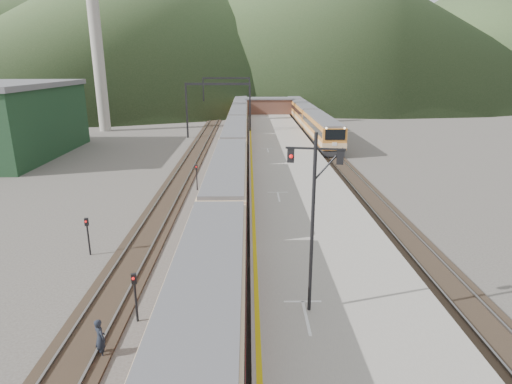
{
  "coord_description": "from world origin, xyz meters",
  "views": [
    {
      "loc": [
        1.53,
        -8.75,
        10.69
      ],
      "look_at": [
        2.06,
        20.01,
        2.0
      ],
      "focal_mm": 30.0,
      "sensor_mm": 36.0,
      "label": 1
    }
  ],
  "objects_px": {
    "main_train": "(235,140)",
    "second_train": "(303,114)",
    "signal_mast": "(313,207)",
    "worker": "(100,338)"
  },
  "relations": [
    {
      "from": "main_train",
      "to": "worker",
      "type": "height_order",
      "value": "main_train"
    },
    {
      "from": "main_train",
      "to": "second_train",
      "type": "height_order",
      "value": "second_train"
    },
    {
      "from": "second_train",
      "to": "worker",
      "type": "height_order",
      "value": "second_train"
    },
    {
      "from": "main_train",
      "to": "signal_mast",
      "type": "height_order",
      "value": "signal_mast"
    },
    {
      "from": "second_train",
      "to": "signal_mast",
      "type": "xyz_separation_m",
      "value": [
        -7.51,
        -62.39,
        3.47
      ]
    },
    {
      "from": "second_train",
      "to": "main_train",
      "type": "bearing_deg",
      "value": -112.89
    },
    {
      "from": "main_train",
      "to": "signal_mast",
      "type": "relative_size",
      "value": 13.1
    },
    {
      "from": "signal_mast",
      "to": "main_train",
      "type": "bearing_deg",
      "value": 96.47
    },
    {
      "from": "main_train",
      "to": "signal_mast",
      "type": "xyz_separation_m",
      "value": [
        3.99,
        -35.15,
        3.51
      ]
    },
    {
      "from": "signal_mast",
      "to": "worker",
      "type": "xyz_separation_m",
      "value": [
        -8.07,
        -1.47,
        -4.64
      ]
    }
  ]
}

